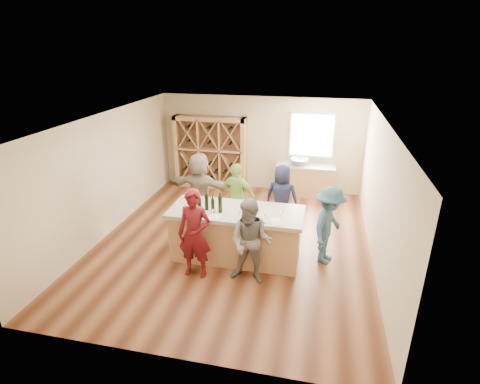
% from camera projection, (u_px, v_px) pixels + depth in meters
% --- Properties ---
extents(floor, '(6.00, 7.00, 0.10)m').
position_uv_depth(floor, '(234.00, 243.00, 8.59)').
color(floor, brown).
rests_on(floor, ground).
extents(ceiling, '(6.00, 7.00, 0.10)m').
position_uv_depth(ceiling, '(233.00, 117.00, 7.50)').
color(ceiling, white).
rests_on(ceiling, ground).
extents(wall_back, '(6.00, 0.10, 2.80)m').
position_uv_depth(wall_back, '(261.00, 143.00, 11.26)').
color(wall_back, beige).
rests_on(wall_back, ground).
extents(wall_front, '(6.00, 0.10, 2.80)m').
position_uv_depth(wall_front, '(170.00, 280.00, 4.83)').
color(wall_front, beige).
rests_on(wall_front, ground).
extents(wall_left, '(0.10, 7.00, 2.80)m').
position_uv_depth(wall_left, '(105.00, 174.00, 8.65)').
color(wall_left, beige).
rests_on(wall_left, ground).
extents(wall_right, '(0.10, 7.00, 2.80)m').
position_uv_depth(wall_right, '(382.00, 196.00, 7.44)').
color(wall_right, beige).
rests_on(wall_right, ground).
extents(window_frame, '(1.30, 0.06, 1.30)m').
position_uv_depth(window_frame, '(312.00, 135.00, 10.76)').
color(window_frame, white).
rests_on(window_frame, wall_back).
extents(window_pane, '(1.18, 0.01, 1.18)m').
position_uv_depth(window_pane, '(312.00, 135.00, 10.72)').
color(window_pane, white).
rests_on(window_pane, wall_back).
extents(wine_rack, '(2.20, 0.45, 2.20)m').
position_uv_depth(wine_rack, '(211.00, 153.00, 11.42)').
color(wine_rack, tan).
rests_on(wine_rack, floor).
extents(back_counter_base, '(1.60, 0.58, 0.86)m').
position_uv_depth(back_counter_base, '(305.00, 181.00, 11.03)').
color(back_counter_base, tan).
rests_on(back_counter_base, floor).
extents(back_counter_top, '(1.70, 0.62, 0.06)m').
position_uv_depth(back_counter_top, '(306.00, 166.00, 10.85)').
color(back_counter_top, '#AFA290').
rests_on(back_counter_top, back_counter_base).
extents(sink, '(0.54, 0.54, 0.19)m').
position_uv_depth(sink, '(299.00, 162.00, 10.85)').
color(sink, silver).
rests_on(sink, back_counter_top).
extents(faucet, '(0.02, 0.02, 0.30)m').
position_uv_depth(faucet, '(300.00, 158.00, 10.99)').
color(faucet, silver).
rests_on(faucet, back_counter_top).
extents(tasting_counter_base, '(2.60, 1.00, 1.00)m').
position_uv_depth(tasting_counter_base, '(236.00, 235.00, 7.79)').
color(tasting_counter_base, tan).
rests_on(tasting_counter_base, floor).
extents(tasting_counter_top, '(2.72, 1.12, 0.08)m').
position_uv_depth(tasting_counter_top, '(236.00, 212.00, 7.59)').
color(tasting_counter_top, '#AFA290').
rests_on(tasting_counter_top, tasting_counter_base).
extents(wine_bottle_a, '(0.08, 0.08, 0.29)m').
position_uv_depth(wine_bottle_a, '(194.00, 202.00, 7.58)').
color(wine_bottle_a, black).
rests_on(wine_bottle_a, tasting_counter_top).
extents(wine_bottle_b, '(0.10, 0.10, 0.33)m').
position_uv_depth(wine_bottle_b, '(199.00, 205.00, 7.39)').
color(wine_bottle_b, black).
rests_on(wine_bottle_b, tasting_counter_top).
extents(wine_bottle_c, '(0.10, 0.10, 0.32)m').
position_uv_depth(wine_bottle_c, '(207.00, 202.00, 7.54)').
color(wine_bottle_c, black).
rests_on(wine_bottle_c, tasting_counter_top).
extents(wine_bottle_d, '(0.09, 0.09, 0.29)m').
position_uv_depth(wine_bottle_d, '(213.00, 206.00, 7.42)').
color(wine_bottle_d, black).
rests_on(wine_bottle_d, tasting_counter_top).
extents(wine_bottle_e, '(0.08, 0.08, 0.33)m').
position_uv_depth(wine_bottle_e, '(220.00, 204.00, 7.43)').
color(wine_bottle_e, black).
rests_on(wine_bottle_e, tasting_counter_top).
extents(wine_glass_a, '(0.09, 0.09, 0.20)m').
position_uv_depth(wine_glass_a, '(213.00, 214.00, 7.16)').
color(wine_glass_a, white).
rests_on(wine_glass_a, tasting_counter_top).
extents(wine_glass_b, '(0.07, 0.07, 0.18)m').
position_uv_depth(wine_glass_b, '(239.00, 216.00, 7.13)').
color(wine_glass_b, white).
rests_on(wine_glass_b, tasting_counter_top).
extents(wine_glass_c, '(0.07, 0.07, 0.16)m').
position_uv_depth(wine_glass_c, '(264.00, 219.00, 7.00)').
color(wine_glass_c, white).
rests_on(wine_glass_c, tasting_counter_top).
extents(wine_glass_e, '(0.09, 0.09, 0.18)m').
position_uv_depth(wine_glass_e, '(281.00, 215.00, 7.17)').
color(wine_glass_e, white).
rests_on(wine_glass_e, tasting_counter_top).
extents(tasting_menu_a, '(0.26, 0.31, 0.00)m').
position_uv_depth(tasting_menu_a, '(214.00, 217.00, 7.29)').
color(tasting_menu_a, white).
rests_on(tasting_menu_a, tasting_counter_top).
extents(tasting_menu_b, '(0.27, 0.33, 0.00)m').
position_uv_depth(tasting_menu_b, '(243.00, 221.00, 7.13)').
color(tasting_menu_b, white).
rests_on(tasting_menu_b, tasting_counter_top).
extents(tasting_menu_c, '(0.33, 0.39, 0.00)m').
position_uv_depth(tasting_menu_c, '(277.00, 221.00, 7.10)').
color(tasting_menu_c, white).
rests_on(tasting_menu_c, tasting_counter_top).
extents(person_near_left, '(0.65, 0.48, 1.78)m').
position_uv_depth(person_near_left, '(195.00, 234.00, 7.03)').
color(person_near_left, '#590F14').
rests_on(person_near_left, floor).
extents(person_near_right, '(0.85, 0.52, 1.67)m').
position_uv_depth(person_near_right, '(251.00, 242.00, 6.86)').
color(person_near_right, slate).
rests_on(person_near_right, floor).
extents(person_server, '(0.83, 1.16, 1.64)m').
position_uv_depth(person_server, '(329.00, 225.00, 7.52)').
color(person_server, '#335972').
rests_on(person_server, floor).
extents(person_far_mid, '(1.03, 0.70, 1.61)m').
position_uv_depth(person_far_mid, '(237.00, 196.00, 8.98)').
color(person_far_mid, '#8CC64C').
rests_on(person_far_mid, floor).
extents(person_far_right, '(0.87, 0.63, 1.64)m').
position_uv_depth(person_far_right, '(282.00, 198.00, 8.85)').
color(person_far_right, '#191E38').
rests_on(person_far_right, floor).
extents(person_far_left, '(1.73, 0.78, 1.80)m').
position_uv_depth(person_far_left, '(200.00, 189.00, 9.17)').
color(person_far_left, gray).
rests_on(person_far_left, floor).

